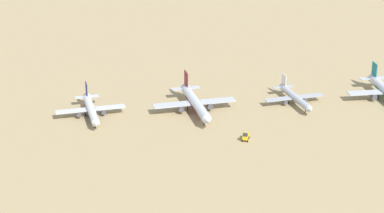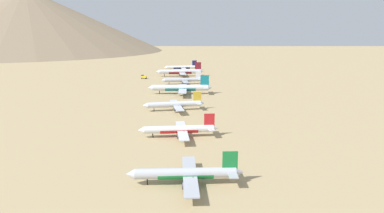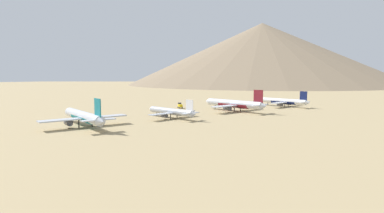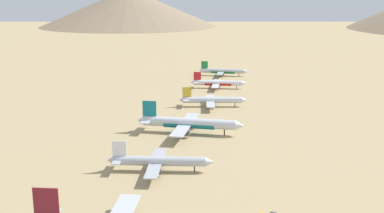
{
  "view_description": "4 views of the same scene",
  "coord_description": "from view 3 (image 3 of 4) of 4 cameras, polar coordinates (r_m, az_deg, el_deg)",
  "views": [
    {
      "loc": [
        302.09,
        -162.48,
        126.52
      ],
      "look_at": [
        4.22,
        -102.54,
        6.24
      ],
      "focal_mm": 64.19,
      "sensor_mm": 36.0,
      "label": 1
    },
    {
      "loc": [
        9.88,
        250.56,
        48.13
      ],
      "look_at": [
        -4.28,
        60.27,
        3.97
      ],
      "focal_mm": 31.12,
      "sensor_mm": 36.0,
      "label": 2
    },
    {
      "loc": [
        -146.85,
        59.1,
        24.64
      ],
      "look_at": [
        -1.44,
        -65.19,
        5.21
      ],
      "focal_mm": 30.53,
      "sensor_mm": 36.0,
      "label": 3
    },
    {
      "loc": [
        29.07,
        -206.84,
        63.06
      ],
      "look_at": [
        -2.03,
        25.62,
        6.3
      ],
      "focal_mm": 44.93,
      "sensor_mm": 36.0,
      "label": 4
    }
  ],
  "objects": [
    {
      "name": "service_truck",
      "position": [
        231.51,
        -2.1,
        0.2
      ],
      "size": [
        5.7,
        4.5,
        3.9
      ],
      "color": "yellow",
      "rests_on": "ground"
    },
    {
      "name": "parked_jet_0",
      "position": [
        251.87,
        15.76,
        0.88
      ],
      "size": [
        41.62,
        33.82,
        12.0
      ],
      "color": "silver",
      "rests_on": "ground"
    },
    {
      "name": "parked_jet_2",
      "position": [
        179.51,
        -3.59,
        -0.9
      ],
      "size": [
        38.45,
        31.29,
        11.08
      ],
      "color": "#B2B7C1",
      "rests_on": "ground"
    },
    {
      "name": "parked_jet_1",
      "position": [
        214.3,
        7.39,
        0.46
      ],
      "size": [
        50.9,
        41.32,
        14.68
      ],
      "color": "silver",
      "rests_on": "ground"
    },
    {
      "name": "parked_jet_3",
      "position": [
        159.29,
        -18.43,
        -1.68
      ],
      "size": [
        49.44,
        40.18,
        14.26
      ],
      "color": "silver",
      "rests_on": "ground"
    },
    {
      "name": "desert_hill_2",
      "position": [
        772.92,
        12.07,
        8.98
      ],
      "size": [
        604.53,
        604.53,
        138.56
      ],
      "primitive_type": "cone",
      "color": "#847056",
      "rests_on": "ground"
    },
    {
      "name": "ground_plane",
      "position": [
        160.2,
        -18.4,
        -3.35
      ],
      "size": [
        1831.25,
        1831.25,
        0.0
      ],
      "primitive_type": "plane",
      "color": "tan"
    }
  ]
}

